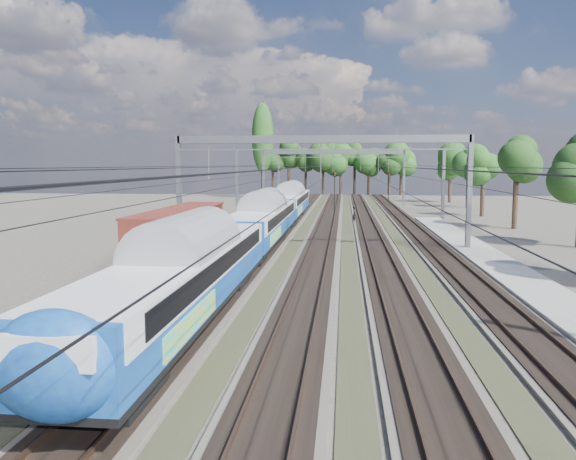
# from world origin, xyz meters

# --- Properties ---
(ground) EXTENTS (220.00, 220.00, 0.00)m
(ground) POSITION_xyz_m (0.00, 0.00, 0.00)
(ground) COLOR #47423A
(ground) RESTS_ON ground
(track_bed) EXTENTS (21.00, 130.00, 0.34)m
(track_bed) POSITION_xyz_m (-0.00, 45.00, 0.10)
(track_bed) COLOR #47423A
(track_bed) RESTS_ON ground
(platform) EXTENTS (3.00, 70.00, 0.30)m
(platform) POSITION_xyz_m (12.00, 20.00, 0.15)
(platform) COLOR gray
(platform) RESTS_ON ground
(catenary) EXTENTS (25.65, 130.00, 9.00)m
(catenary) POSITION_xyz_m (0.33, 52.69, 6.40)
(catenary) COLOR slate
(catenary) RESTS_ON ground
(tree_belt) EXTENTS (40.12, 101.37, 11.75)m
(tree_belt) POSITION_xyz_m (6.56, 96.82, 7.97)
(tree_belt) COLOR black
(tree_belt) RESTS_ON ground
(poplar) EXTENTS (4.40, 4.40, 19.04)m
(poplar) POSITION_xyz_m (-14.50, 98.00, 11.89)
(poplar) COLOR black
(poplar) RESTS_ON ground
(emu_train) EXTENTS (3.16, 66.76, 4.62)m
(emu_train) POSITION_xyz_m (-4.50, 29.32, 2.72)
(emu_train) COLOR black
(emu_train) RESTS_ON ground
(freight_boxcar) EXTENTS (2.93, 14.14, 3.64)m
(freight_boxcar) POSITION_xyz_m (-9.00, 21.75, 2.22)
(freight_boxcar) COLOR black
(freight_boxcar) RESTS_ON ground
(worker) EXTENTS (0.49, 0.73, 1.97)m
(worker) POSITION_xyz_m (3.10, 50.85, 0.99)
(worker) COLOR black
(worker) RESTS_ON ground
(signal_near) EXTENTS (0.41, 0.38, 5.67)m
(signal_near) POSITION_xyz_m (0.53, 65.47, 3.59)
(signal_near) COLOR black
(signal_near) RESTS_ON ground
(signal_far) EXTENTS (0.35, 0.32, 5.02)m
(signal_far) POSITION_xyz_m (9.88, 87.94, 3.18)
(signal_far) COLOR black
(signal_far) RESTS_ON ground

